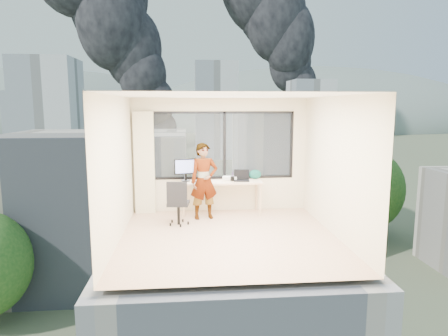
{
  "coord_description": "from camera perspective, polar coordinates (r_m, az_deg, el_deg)",
  "views": [
    {
      "loc": [
        -0.72,
        -7.04,
        2.41
      ],
      "look_at": [
        0.0,
        1.0,
        1.15
      ],
      "focal_mm": 31.71,
      "sensor_mm": 36.0,
      "label": 1
    }
  ],
  "objects": [
    {
      "name": "pen_cup",
      "position": [
        8.9,
        1.22,
        -1.52
      ],
      "size": [
        0.11,
        0.11,
        0.11
      ],
      "primitive_type": "cylinder",
      "rotation": [
        0.0,
        0.0,
        0.29
      ],
      "color": "black",
      "rests_on": "desk"
    },
    {
      "name": "desk",
      "position": [
        8.97,
        -0.38,
        -4.25
      ],
      "size": [
        1.8,
        0.6,
        0.75
      ],
      "primitive_type": "cube",
      "color": "beige",
      "rests_on": "floor"
    },
    {
      "name": "near_bldg_b",
      "position": [
        47.55,
        10.49,
        -1.44
      ],
      "size": [
        14.0,
        13.0,
        16.0
      ],
      "primitive_type": "cube",
      "color": "white",
      "rests_on": "exterior_ground"
    },
    {
      "name": "laptop",
      "position": [
        8.89,
        2.56,
        -1.17
      ],
      "size": [
        0.38,
        0.4,
        0.22
      ],
      "primitive_type": null,
      "rotation": [
        0.0,
        0.0,
        -0.1
      ],
      "color": "black",
      "rests_on": "desk"
    },
    {
      "name": "chair",
      "position": [
        8.17,
        -6.59,
        -4.89
      ],
      "size": [
        0.54,
        0.54,
        0.95
      ],
      "primitive_type": null,
      "rotation": [
        0.0,
        0.0,
        -0.11
      ],
      "color": "black",
      "rests_on": "floor"
    },
    {
      "name": "cellphone",
      "position": [
        8.79,
        -4.4,
        -2.0
      ],
      "size": [
        0.12,
        0.06,
        0.01
      ],
      "primitive_type": "cube",
      "rotation": [
        0.0,
        0.0,
        0.12
      ],
      "color": "black",
      "rests_on": "desk"
    },
    {
      "name": "game_console",
      "position": [
        9.08,
        0.86,
        -1.41
      ],
      "size": [
        0.37,
        0.32,
        0.08
      ],
      "primitive_type": "cube",
      "rotation": [
        0.0,
        0.0,
        -0.17
      ],
      "color": "white",
      "rests_on": "desk"
    },
    {
      "name": "monitor",
      "position": [
        8.89,
        -5.57,
        -0.25
      ],
      "size": [
        0.53,
        0.22,
        0.51
      ],
      "primitive_type": null,
      "rotation": [
        0.0,
        0.0,
        0.22
      ],
      "color": "black",
      "rests_on": "desk"
    },
    {
      "name": "far_tower_c",
      "position": [
        154.02,
        12.26,
        7.43
      ],
      "size": [
        15.0,
        15.0,
        26.0
      ],
      "primitive_type": "cube",
      "color": "silver",
      "rests_on": "exterior_ground"
    },
    {
      "name": "smoke_plume_a",
      "position": [
        161.51,
        -8.92,
        21.89
      ],
      "size": [
        40.0,
        24.0,
        90.0
      ],
      "primitive_type": null,
      "color": "black",
      "rests_on": "exterior_ground"
    },
    {
      "name": "window_wall",
      "position": [
        9.12,
        -0.25,
        3.3
      ],
      "size": [
        3.3,
        0.16,
        1.55
      ],
      "primitive_type": null,
      "color": "black",
      "rests_on": "ground"
    },
    {
      "name": "hill_b",
      "position": [
        342.59,
        12.05,
        5.96
      ],
      "size": [
        300.0,
        220.0,
        96.0
      ],
      "primitive_type": "ellipsoid",
      "color": "slate",
      "rests_on": "exterior_ground"
    },
    {
      "name": "person",
      "position": [
        8.51,
        -2.9,
        -1.9
      ],
      "size": [
        0.67,
        0.51,
        1.64
      ],
      "primitive_type": "imported",
      "rotation": [
        0.0,
        0.0,
        0.22
      ],
      "color": "#2D2D33",
      "rests_on": "floor"
    },
    {
      "name": "wall_left",
      "position": [
        7.24,
        -15.23,
        -0.27
      ],
      "size": [
        0.01,
        4.0,
        2.6
      ],
      "primitive_type": "cube",
      "color": "beige",
      "rests_on": "ground"
    },
    {
      "name": "far_tower_a",
      "position": [
        107.67,
        -23.86,
        6.87
      ],
      "size": [
        14.0,
        14.0,
        28.0
      ],
      "primitive_type": "cube",
      "color": "silver",
      "rests_on": "exterior_ground"
    },
    {
      "name": "near_bldg_a",
      "position": [
        39.11,
        -17.26,
        -5.44
      ],
      "size": [
        16.0,
        12.0,
        14.0
      ],
      "primitive_type": "cube",
      "color": "#F3E2CC",
      "rests_on": "exterior_ground"
    },
    {
      "name": "wall_right",
      "position": [
        7.63,
        15.83,
        0.16
      ],
      "size": [
        0.01,
        4.0,
        2.6
      ],
      "primitive_type": "cube",
      "color": "beige",
      "rests_on": "ground"
    },
    {
      "name": "exterior_ground",
      "position": [
        128.1,
        -4.75,
        1.51
      ],
      "size": [
        400.0,
        400.0,
        0.04
      ],
      "primitive_type": "cube",
      "color": "#515B3D",
      "rests_on": "ground"
    },
    {
      "name": "tree_c",
      "position": [
        53.47,
        20.22,
        -3.98
      ],
      "size": [
        8.4,
        8.4,
        10.0
      ],
      "primitive_type": null,
      "color": "#25531B",
      "rests_on": "exterior_ground"
    },
    {
      "name": "tree_b",
      "position": [
        28.13,
        5.24,
        -16.19
      ],
      "size": [
        7.6,
        7.6,
        9.0
      ],
      "primitive_type": null,
      "color": "#25531B",
      "rests_on": "exterior_ground"
    },
    {
      "name": "smoke_plume_b",
      "position": [
        187.22,
        12.76,
        16.24
      ],
      "size": [
        30.0,
        18.0,
        70.0
      ],
      "primitive_type": null,
      "color": "black",
      "rests_on": "exterior_ground"
    },
    {
      "name": "handbag",
      "position": [
        9.16,
        4.51,
        -0.91
      ],
      "size": [
        0.31,
        0.21,
        0.22
      ],
      "primitive_type": "ellipsoid",
      "rotation": [
        0.0,
        0.0,
        0.25
      ],
      "color": "#0B443E",
      "rests_on": "desk"
    },
    {
      "name": "hill_a",
      "position": [
        348.5,
        -25.24,
        5.36
      ],
      "size": [
        288.0,
        216.0,
        90.0
      ],
      "primitive_type": "ellipsoid",
      "color": "slate",
      "rests_on": "exterior_ground"
    },
    {
      "name": "floor",
      "position": [
        7.48,
        0.69,
        -9.93
      ],
      "size": [
        4.0,
        4.0,
        0.01
      ],
      "primitive_type": "cube",
      "color": "#D7B08C",
      "rests_on": "ground"
    },
    {
      "name": "ceiling",
      "position": [
        7.08,
        0.73,
        10.4
      ],
      "size": [
        4.0,
        4.0,
        0.01
      ],
      "primitive_type": "cube",
      "color": "white",
      "rests_on": "ground"
    },
    {
      "name": "curtain",
      "position": [
        9.07,
        -11.4,
        0.71
      ],
      "size": [
        0.45,
        0.14,
        2.3
      ],
      "primitive_type": "cube",
      "color": "#F7EBC1",
      "rests_on": "floor"
    },
    {
      "name": "far_tower_d",
      "position": [
        167.94,
        -25.94,
        6.17
      ],
      "size": [
        16.0,
        14.0,
        22.0
      ],
      "primitive_type": "cube",
      "color": "silver",
      "rests_on": "exterior_ground"
    },
    {
      "name": "far_tower_b",
      "position": [
        127.35,
        -1.2,
        8.27
      ],
      "size": [
        13.0,
        13.0,
        30.0
      ],
      "primitive_type": "cube",
      "color": "silver",
      "rests_on": "exterior_ground"
    },
    {
      "name": "wall_front",
      "position": [
        5.21,
        2.95,
        -3.46
      ],
      "size": [
        4.0,
        0.01,
        2.6
      ],
      "primitive_type": "cube",
      "color": "beige",
      "rests_on": "ground"
    }
  ]
}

